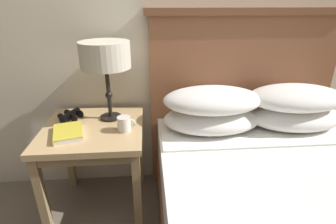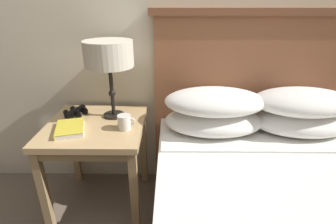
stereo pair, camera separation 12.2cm
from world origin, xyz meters
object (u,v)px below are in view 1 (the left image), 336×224
Objects in this scene: table_lamp at (105,57)px; coffee_mug at (124,124)px; book_on_nightstand at (68,133)px; nightstand at (94,139)px; binoculars_pair at (71,115)px; bed at (287,218)px.

coffee_mug is at bearing -61.25° from table_lamp.
book_on_nightstand is at bearing -135.10° from table_lamp.
coffee_mug is (0.31, 0.03, 0.03)m from book_on_nightstand.
nightstand is 2.50× the size of book_on_nightstand.
book_on_nightstand is 2.37× the size of coffee_mug.
binoculars_pair reaches higher than book_on_nightstand.
bed is 1.34m from binoculars_pair.
book_on_nightstand is 0.23m from binoculars_pair.
book_on_nightstand is at bearing -79.90° from binoculars_pair.
binoculars_pair is (-0.25, 0.01, -0.36)m from table_lamp.
nightstand is at bearing 160.89° from coffee_mug.
table_lamp is at bearing 51.03° from nightstand.
table_lamp reaches higher than binoculars_pair.
bed is at bearing -29.13° from binoculars_pair.
coffee_mug is (0.10, -0.18, -0.34)m from table_lamp.
nightstand is at bearing 38.90° from book_on_nightstand.
nightstand is 5.92× the size of coffee_mug.
table_lamp is at bearing -2.85° from binoculars_pair.
book_on_nightstand is (-1.10, 0.41, 0.29)m from bed.
nightstand is 0.18m from book_on_nightstand.
binoculars_pair is (-0.04, 0.22, 0.01)m from book_on_nightstand.
coffee_mug is at bearing -19.11° from nightstand.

